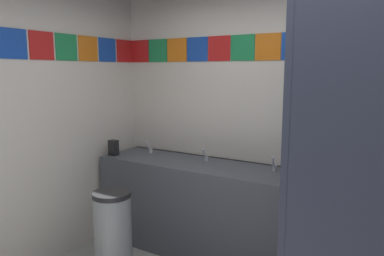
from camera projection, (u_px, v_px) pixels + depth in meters
wall_back at (294, 106)px, 3.26m from camera, size 3.69×0.09×2.88m
vanity_counter at (201, 206)px, 3.52m from camera, size 2.05×0.60×0.88m
faucet_left at (150, 148)px, 3.88m from camera, size 0.04×0.10×0.14m
faucet_center at (206, 156)px, 3.53m from camera, size 0.04×0.10×0.14m
faucet_right at (274, 165)px, 3.17m from camera, size 0.04×0.10×0.14m
soap_dispenser at (114, 148)px, 3.78m from camera, size 0.09×0.09×0.16m
stall_divider at (335, 179)px, 2.15m from camera, size 0.92×1.49×2.25m
trash_bin at (113, 236)px, 3.05m from camera, size 0.32×0.32×0.77m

